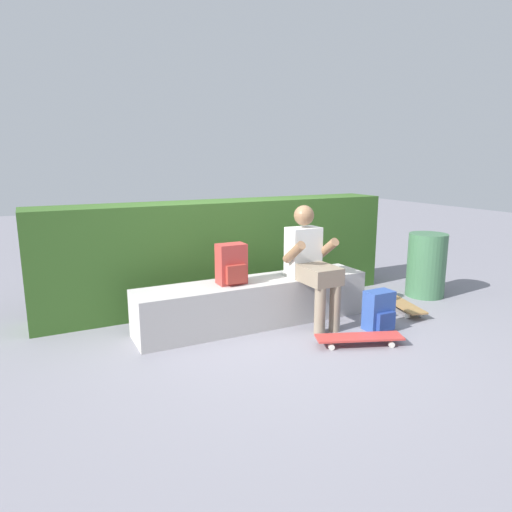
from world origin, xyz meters
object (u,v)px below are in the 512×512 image
at_px(bench_main, 255,302).
at_px(backpack_on_ground, 379,311).
at_px(person_skater, 311,261).
at_px(backpack_on_bench, 232,265).
at_px(trash_bin, 426,265).
at_px(skateboard_near_person, 359,338).
at_px(skateboard_beside_bench, 400,303).

xyz_separation_m(bench_main, backpack_on_ground, (1.04, -0.71, -0.04)).
bearing_deg(bench_main, person_skater, -22.43).
distance_m(backpack_on_bench, backpack_on_ground, 1.55).
distance_m(backpack_on_ground, trash_bin, 1.49).
relative_size(backpack_on_bench, backpack_on_ground, 1.00).
bearing_deg(backpack_on_ground, backpack_on_bench, 151.75).
height_order(bench_main, person_skater, person_skater).
bearing_deg(skateboard_near_person, backpack_on_ground, 27.99).
xyz_separation_m(skateboard_near_person, skateboard_beside_bench, (1.08, 0.60, 0.00)).
height_order(bench_main, trash_bin, trash_bin).
distance_m(bench_main, person_skater, 0.72).
distance_m(skateboard_beside_bench, backpack_on_bench, 2.06).
xyz_separation_m(skateboard_beside_bench, backpack_on_ground, (-0.65, -0.37, 0.12)).
height_order(person_skater, skateboard_near_person, person_skater).
xyz_separation_m(person_skater, trash_bin, (1.83, 0.16, -0.27)).
height_order(skateboard_beside_bench, backpack_on_ground, backpack_on_ground).
distance_m(skateboard_near_person, trash_bin, 1.99).
xyz_separation_m(bench_main, backpack_on_bench, (-0.26, -0.01, 0.43)).
bearing_deg(trash_bin, skateboard_beside_bench, -157.48).
height_order(skateboard_beside_bench, trash_bin, trash_bin).
relative_size(person_skater, trash_bin, 1.54).
relative_size(skateboard_near_person, skateboard_beside_bench, 0.99).
bearing_deg(trash_bin, backpack_on_bench, 178.93).
bearing_deg(person_skater, bench_main, 157.57).
xyz_separation_m(skateboard_beside_bench, backpack_on_bench, (-1.95, 0.33, 0.59)).
bearing_deg(person_skater, skateboard_near_person, -84.23).
bearing_deg(backpack_on_bench, skateboard_near_person, -47.03).
distance_m(person_skater, backpack_on_ground, 0.85).
distance_m(bench_main, skateboard_beside_bench, 1.73).
bearing_deg(backpack_on_ground, skateboard_beside_bench, 29.54).
height_order(skateboard_near_person, backpack_on_ground, backpack_on_ground).
bearing_deg(trash_bin, backpack_on_ground, -153.93).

